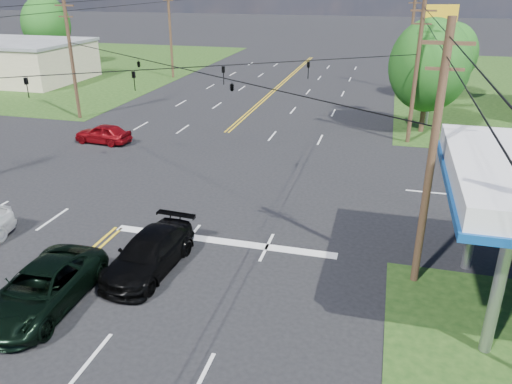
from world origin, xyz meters
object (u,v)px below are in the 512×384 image
(pickup_dkgreen, at_px, (42,289))
(tree_right_b, at_px, (450,54))
(pole_right_far, at_px, (411,37))
(tree_right_a, at_px, (429,66))
(retail_nw, at_px, (10,62))
(pole_left_far, at_px, (170,31))
(pole_se, at_px, (432,158))
(pole_nw, at_px, (71,57))
(pole_ne, at_px, (416,71))
(tree_far_l, at_px, (46,24))
(suv_black, at_px, (149,253))

(pickup_dkgreen, bearing_deg, tree_right_b, 65.64)
(pole_right_far, height_order, tree_right_a, pole_right_far)
(pole_right_far, bearing_deg, retail_nw, -172.06)
(tree_right_a, relative_size, tree_right_b, 1.15)
(pickup_dkgreen, bearing_deg, pole_left_far, 106.26)
(retail_nw, bearing_deg, pole_se, -35.79)
(pole_nw, bearing_deg, pole_right_far, 36.16)
(pole_ne, distance_m, pole_left_far, 32.20)
(pole_se, bearing_deg, tree_far_l, 137.66)
(tree_far_l, bearing_deg, suv_black, -50.78)
(pole_se, height_order, tree_right_a, pole_se)
(pole_nw, xyz_separation_m, tree_far_l, (-19.00, 23.00, 0.28))
(pole_ne, distance_m, pickup_dkgreen, 26.54)
(pole_ne, relative_size, suv_black, 1.89)
(pole_right_far, bearing_deg, tree_right_b, -48.81)
(pole_se, distance_m, pole_ne, 18.00)
(retail_nw, height_order, pole_nw, pole_nw)
(tree_right_a, relative_size, suv_black, 1.63)
(tree_right_a, distance_m, tree_far_l, 50.16)
(tree_right_b, height_order, tree_far_l, tree_far_l)
(tree_right_b, bearing_deg, pickup_dkgreen, -112.81)
(retail_nw, relative_size, pole_se, 1.68)
(pole_left_far, height_order, pickup_dkgreen, pole_left_far)
(pole_se, xyz_separation_m, tree_far_l, (-45.00, 41.00, 0.28))
(pole_nw, relative_size, pole_left_far, 0.95)
(pole_left_far, bearing_deg, tree_right_a, -30.65)
(tree_right_b, xyz_separation_m, suv_black, (-13.50, -34.88, -3.49))
(pole_left_far, xyz_separation_m, pole_right_far, (26.00, 0.00, 0.00))
(pickup_dkgreen, relative_size, suv_black, 1.07)
(retail_nw, height_order, tree_right_a, tree_right_a)
(pole_se, height_order, pole_left_far, pole_left_far)
(pole_ne, height_order, pickup_dkgreen, pole_ne)
(pickup_dkgreen, height_order, suv_black, pickup_dkgreen)
(pole_se, bearing_deg, retail_nw, 144.21)
(tree_far_l, xyz_separation_m, suv_black, (35.00, -42.88, -4.47))
(tree_right_a, height_order, tree_right_b, tree_right_a)
(pole_nw, distance_m, tree_far_l, 29.83)
(pole_nw, bearing_deg, tree_right_b, 26.95)
(retail_nw, height_order, tree_right_b, tree_right_b)
(pickup_dkgreen, bearing_deg, retail_nw, 128.70)
(pole_nw, height_order, pole_right_far, pole_right_far)
(pole_se, distance_m, tree_right_a, 21.02)
(pole_left_far, distance_m, tree_right_a, 31.39)
(retail_nw, xyz_separation_m, pole_right_far, (43.00, 6.00, 3.17))
(pickup_dkgreen, bearing_deg, suv_black, 50.13)
(tree_far_l, distance_m, suv_black, 55.53)
(tree_right_a, distance_m, tree_right_b, 12.27)
(tree_far_l, bearing_deg, tree_right_a, -23.50)
(pole_left_far, xyz_separation_m, tree_right_b, (29.50, -4.00, -0.95))
(pickup_dkgreen, bearing_deg, pole_se, 20.42)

